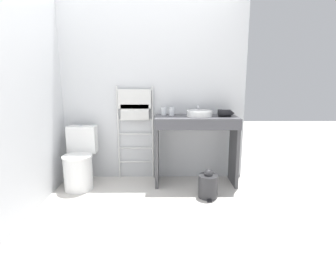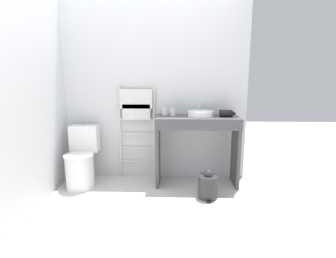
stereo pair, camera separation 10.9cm
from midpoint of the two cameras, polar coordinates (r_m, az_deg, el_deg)
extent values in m
plane|color=silver|center=(2.66, -4.87, -20.11)|extent=(12.00, 12.00, 0.00)
cube|color=silver|center=(3.58, -2.78, 8.54)|extent=(2.56, 0.12, 2.43)
cube|color=silver|center=(3.25, -25.95, 7.18)|extent=(0.12, 1.87, 2.43)
cylinder|color=white|center=(3.50, -17.78, -8.92)|extent=(0.35, 0.35, 0.41)
cylinder|color=white|center=(3.43, -17.99, -5.50)|extent=(0.36, 0.36, 0.02)
cube|color=white|center=(3.61, -16.90, -1.98)|extent=(0.36, 0.17, 0.35)
cylinder|color=silver|center=(3.58, -17.06, 0.82)|extent=(0.05, 0.05, 0.01)
cylinder|color=silver|center=(3.62, -9.53, -0.84)|extent=(0.02, 0.02, 1.27)
cylinder|color=silver|center=(3.56, -2.11, -0.90)|extent=(0.02, 0.02, 1.27)
cylinder|color=silver|center=(3.69, -5.73, -7.04)|extent=(0.47, 0.02, 0.02)
cylinder|color=silver|center=(3.63, -5.79, -4.08)|extent=(0.47, 0.02, 0.02)
cylinder|color=silver|center=(3.59, -5.85, -1.03)|extent=(0.47, 0.02, 0.02)
cylinder|color=silver|center=(3.55, -5.91, 2.09)|extent=(0.47, 0.02, 0.02)
cylinder|color=silver|center=(3.52, -5.98, 5.26)|extent=(0.47, 0.02, 0.02)
cylinder|color=silver|center=(3.51, -6.04, 8.47)|extent=(0.47, 0.02, 0.02)
cube|color=silver|center=(3.49, -6.07, 6.53)|extent=(0.43, 0.04, 0.25)
cube|color=silver|center=(3.51, -6.01, 3.69)|extent=(0.37, 0.04, 0.21)
cube|color=#4C4C51|center=(3.32, 7.35, 2.41)|extent=(1.04, 0.46, 0.03)
cube|color=#4C4C51|center=(3.12, 7.70, 0.59)|extent=(1.04, 0.02, 0.10)
cube|color=#4C4C4F|center=(3.41, -1.27, -4.98)|extent=(0.04, 0.39, 0.86)
cube|color=#4C4C4F|center=(3.50, 15.37, -4.94)|extent=(0.04, 0.39, 0.86)
cylinder|color=white|center=(3.32, 8.06, 3.34)|extent=(0.33, 0.33, 0.07)
cylinder|color=silver|center=(3.32, 8.08, 3.89)|extent=(0.27, 0.27, 0.01)
cylinder|color=silver|center=(3.51, 7.73, 4.14)|extent=(0.02, 0.02, 0.12)
cylinder|color=silver|center=(3.46, 7.83, 4.83)|extent=(0.02, 0.09, 0.02)
cylinder|color=white|center=(3.42, 0.28, 3.88)|extent=(0.07, 0.07, 0.10)
cylinder|color=white|center=(3.37, 2.03, 3.79)|extent=(0.07, 0.07, 0.10)
cylinder|color=black|center=(3.34, 13.40, 3.31)|extent=(0.15, 0.09, 0.09)
cone|color=black|center=(3.36, 15.09, 3.28)|extent=(0.05, 0.07, 0.07)
cube|color=black|center=(3.42, 12.55, 3.53)|extent=(0.05, 0.10, 0.06)
cylinder|color=#333335|center=(3.15, 9.68, -12.28)|extent=(0.23, 0.23, 0.27)
sphere|color=#333335|center=(3.09, 9.78, -9.65)|extent=(0.10, 0.10, 0.10)
cube|color=black|center=(3.08, 9.94, -15.30)|extent=(0.05, 0.04, 0.02)
camera|label=1|loc=(0.05, -88.96, 0.21)|focal=28.00mm
camera|label=2|loc=(0.05, 91.04, -0.21)|focal=28.00mm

